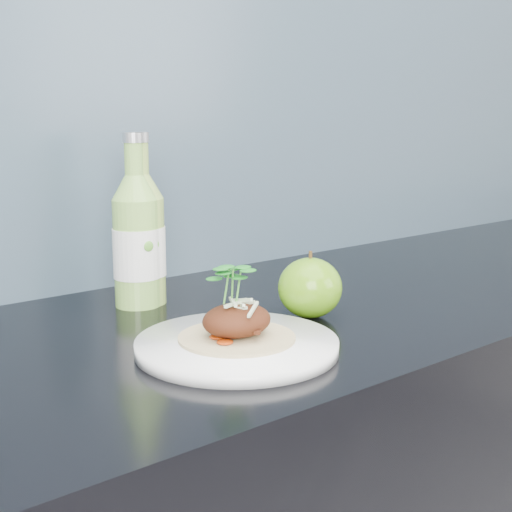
% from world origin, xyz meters
% --- Properties ---
extents(subway_backsplash, '(4.00, 0.02, 0.70)m').
position_xyz_m(subway_backsplash, '(0.00, 1.99, 1.25)').
color(subway_backsplash, '#6C8FAB').
rests_on(subway_backsplash, kitchen_counter).
extents(dinner_plate, '(0.30, 0.30, 0.02)m').
position_xyz_m(dinner_plate, '(-0.07, 1.58, 0.91)').
color(dinner_plate, white).
rests_on(dinner_plate, kitchen_counter).
extents(pork_taco, '(0.14, 0.14, 0.10)m').
position_xyz_m(pork_taco, '(-0.07, 1.58, 0.94)').
color(pork_taco, tan).
rests_on(pork_taco, dinner_plate).
extents(green_apple, '(0.10, 0.10, 0.10)m').
position_xyz_m(green_apple, '(0.10, 1.63, 0.94)').
color(green_apple, '#41810E').
rests_on(green_apple, kitchen_counter).
extents(cider_bottle_left, '(0.07, 0.07, 0.26)m').
position_xyz_m(cider_bottle_left, '(-0.05, 1.85, 1.00)').
color(cider_bottle_left, '#85BD4F').
rests_on(cider_bottle_left, kitchen_counter).
extents(cider_bottle_right, '(0.08, 0.08, 0.26)m').
position_xyz_m(cider_bottle_right, '(-0.04, 1.85, 1.00)').
color(cider_bottle_right, '#8AAF49').
rests_on(cider_bottle_right, kitchen_counter).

